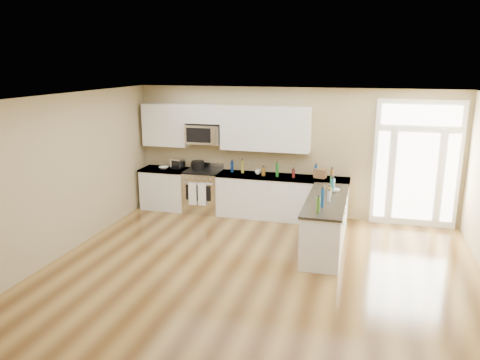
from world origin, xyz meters
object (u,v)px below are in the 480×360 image
object	(u,v)px
peninsula_cabinet	(325,225)
toaster_oven	(178,164)
kitchen_range	(203,191)
stockpot	(198,165)

from	to	relation	value
peninsula_cabinet	toaster_oven	distance (m)	3.89
kitchen_range	stockpot	xyz separation A→B (m)	(-0.14, 0.06, 0.58)
toaster_oven	kitchen_range	bearing A→B (deg)	5.38
stockpot	toaster_oven	bearing A→B (deg)	177.98
peninsula_cabinet	kitchen_range	size ratio (longest dim) A/B	2.15
peninsula_cabinet	toaster_oven	world-z (taller)	toaster_oven
kitchen_range	toaster_oven	size ratio (longest dim) A/B	3.94
kitchen_range	toaster_oven	xyz separation A→B (m)	(-0.64, 0.08, 0.58)
peninsula_cabinet	kitchen_range	bearing A→B (deg)	153.29
stockpot	toaster_oven	size ratio (longest dim) A/B	1.03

